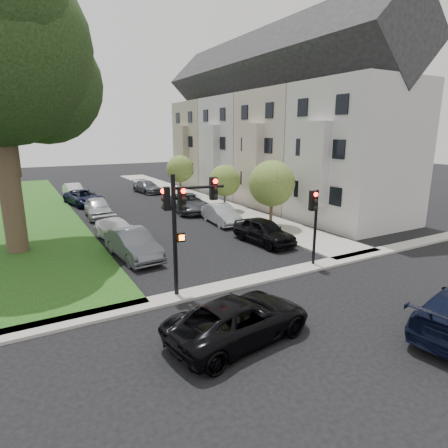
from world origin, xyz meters
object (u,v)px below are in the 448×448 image
car_parked_6 (117,230)px  car_parked_8 (84,198)px  traffic_signal_main (183,213)px  car_parked_4 (147,187)px  traffic_signal_secondary (314,214)px  car_cross_near (240,319)px  car_parked_0 (264,231)px  small_tree_a (272,184)px  car_parked_2 (189,203)px  small_tree_b (225,181)px  car_parked_1 (221,214)px  car_parked_9 (74,190)px  car_parked_7 (98,208)px  car_parked_5 (133,244)px  small_tree_c (180,169)px

car_parked_6 → car_parked_8: car_parked_8 is taller
traffic_signal_main → car_parked_4: bearing=75.1°
traffic_signal_secondary → car_parked_4: traffic_signal_secondary is taller
traffic_signal_main → car_cross_near: 4.89m
car_parked_6 → car_parked_0: bearing=-41.5°
small_tree_a → car_parked_2: bearing=108.7°
small_tree_b → car_parked_4: small_tree_b is taller
car_parked_4 → car_parked_1: bearing=-97.2°
car_parked_0 → car_parked_9: 24.60m
car_parked_6 → car_parked_7: size_ratio=0.96×
small_tree_a → traffic_signal_main: traffic_signal_main is taller
car_cross_near → car_parked_4: car_cross_near is taller
car_parked_2 → car_parked_7: size_ratio=1.19×
car_parked_4 → car_parked_8: car_parked_8 is taller
car_parked_4 → car_parked_9: size_ratio=1.10×
traffic_signal_secondary → car_parked_2: bearing=89.7°
small_tree_b → car_parked_9: 17.47m
small_tree_b → car_parked_7: (-9.76, 2.97, -1.85)m
car_cross_near → traffic_signal_main: bearing=-6.5°
car_parked_5 → car_parked_8: size_ratio=0.92×
car_parked_2 → car_parked_9: size_ratio=1.31×
car_parked_1 → car_parked_8: car_parked_8 is taller
small_tree_b → car_parked_5: size_ratio=0.84×
traffic_signal_secondary → car_parked_0: traffic_signal_secondary is taller
traffic_signal_secondary → car_parked_8: size_ratio=0.75×
traffic_signal_secondary → car_parked_8: bearing=107.4°
car_parked_1 → car_parked_8: 14.52m
small_tree_a → car_parked_7: bearing=135.8°
traffic_signal_main → car_parked_2: traffic_signal_main is taller
car_parked_8 → car_parked_9: (-0.16, 5.37, -0.03)m
car_cross_near → small_tree_a: bearing=-49.0°
traffic_signal_main → traffic_signal_secondary: traffic_signal_main is taller
traffic_signal_main → car_parked_7: (-0.15, 16.64, -2.67)m
small_tree_a → car_parked_6: 10.63m
car_parked_2 → car_parked_8: bearing=140.6°
small_tree_a → traffic_signal_secondary: bearing=-111.0°
car_parked_7 → car_parked_4: bearing=58.1°
small_tree_b → car_parked_0: (-2.52, -9.24, -1.86)m
traffic_signal_main → car_parked_5: size_ratio=1.06×
car_parked_4 → car_parked_7: car_parked_7 is taller
car_parked_0 → car_parked_7: size_ratio=0.98×
small_tree_b → car_cross_near: bearing=-118.1°
car_parked_2 → car_parked_8: car_parked_2 is taller
small_tree_b → car_parked_1: small_tree_b is taller
small_tree_b → car_parked_2: small_tree_b is taller
small_tree_b → car_cross_near: 20.17m
traffic_signal_main → car_parked_4: 27.73m
small_tree_b → car_cross_near: (-9.45, -17.71, -1.93)m
small_tree_b → car_parked_5: small_tree_b is taller
small_tree_c → car_parked_7: 11.92m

